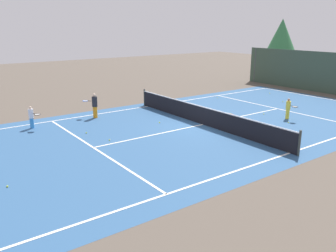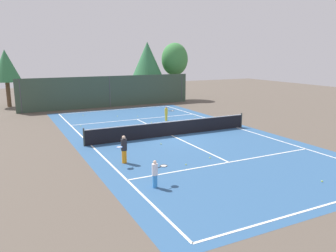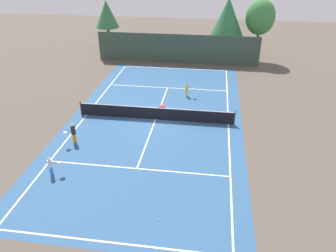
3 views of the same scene
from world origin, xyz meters
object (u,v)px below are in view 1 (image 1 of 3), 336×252
(tennis_ball_7, at_px, (160,123))
(tennis_ball_10, at_px, (109,140))
(player_0, at_px, (288,108))
(player_2, at_px, (94,105))
(player_1, at_px, (32,117))
(tennis_ball_11, at_px, (270,93))
(tennis_ball_0, at_px, (264,114))
(tennis_ball_1, at_px, (7,186))
(tennis_ball_2, at_px, (217,98))
(tennis_ball_13, at_px, (288,122))
(tennis_ball_8, at_px, (296,107))
(tennis_ball_6, at_px, (283,102))
(ball_crate, at_px, (229,117))
(tennis_ball_4, at_px, (86,133))
(tennis_ball_9, at_px, (186,105))

(tennis_ball_7, relative_size, tennis_ball_10, 1.00)
(player_0, bearing_deg, player_2, -127.54)
(player_1, xyz_separation_m, tennis_ball_11, (1.03, 17.93, -0.58))
(tennis_ball_0, height_order, tennis_ball_1, same)
(player_2, relative_size, tennis_ball_2, 21.63)
(player_0, bearing_deg, tennis_ball_10, -103.54)
(tennis_ball_0, height_order, tennis_ball_13, same)
(tennis_ball_7, bearing_deg, tennis_ball_8, 77.02)
(tennis_ball_6, bearing_deg, tennis_ball_2, -144.43)
(tennis_ball_8, bearing_deg, player_2, -114.56)
(ball_crate, xyz_separation_m, tennis_ball_2, (-5.08, 3.96, -0.15))
(tennis_ball_0, bearing_deg, tennis_ball_4, -104.54)
(player_1, xyz_separation_m, tennis_ball_6, (3.62, 16.09, -0.58))
(player_2, height_order, tennis_ball_0, player_2)
(player_1, bearing_deg, player_2, 91.79)
(tennis_ball_1, bearing_deg, tennis_ball_0, 95.77)
(ball_crate, distance_m, tennis_ball_11, 9.36)
(player_0, relative_size, tennis_ball_7, 17.99)
(tennis_ball_0, relative_size, tennis_ball_1, 1.00)
(tennis_ball_6, bearing_deg, tennis_ball_9, -116.91)
(tennis_ball_2, distance_m, tennis_ball_9, 3.52)
(player_1, height_order, tennis_ball_9, player_1)
(player_2, relative_size, tennis_ball_0, 21.63)
(tennis_ball_1, relative_size, tennis_ball_8, 1.00)
(tennis_ball_7, bearing_deg, tennis_ball_2, 113.46)
(tennis_ball_9, relative_size, tennis_ball_13, 1.00)
(tennis_ball_1, relative_size, tennis_ball_9, 1.00)
(player_1, xyz_separation_m, tennis_ball_0, (5.19, 12.14, -0.58))
(player_2, distance_m, tennis_ball_9, 6.41)
(tennis_ball_7, bearing_deg, ball_crate, 62.14)
(tennis_ball_10, height_order, tennis_ball_11, same)
(player_0, distance_m, tennis_ball_13, 1.09)
(tennis_ball_1, distance_m, tennis_ball_2, 17.48)
(tennis_ball_2, bearing_deg, tennis_ball_7, -66.54)
(tennis_ball_4, distance_m, tennis_ball_8, 13.66)
(tennis_ball_1, xyz_separation_m, tennis_ball_10, (-2.45, 5.00, 0.00))
(tennis_ball_0, height_order, tennis_ball_8, same)
(ball_crate, relative_size, tennis_ball_6, 6.45)
(tennis_ball_7, xyz_separation_m, tennis_ball_11, (-2.05, 12.00, 0.00))
(tennis_ball_4, bearing_deg, ball_crate, 72.33)
(tennis_ball_7, height_order, tennis_ball_11, same)
(tennis_ball_0, relative_size, tennis_ball_10, 1.00)
(player_1, height_order, tennis_ball_8, player_1)
(tennis_ball_4, bearing_deg, tennis_ball_8, 78.55)
(player_1, distance_m, tennis_ball_6, 16.50)
(player_0, height_order, tennis_ball_7, player_0)
(tennis_ball_2, bearing_deg, ball_crate, -37.95)
(ball_crate, height_order, tennis_ball_11, ball_crate)
(player_1, relative_size, tennis_ball_1, 17.80)
(tennis_ball_7, xyz_separation_m, tennis_ball_8, (2.15, 9.34, 0.00))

